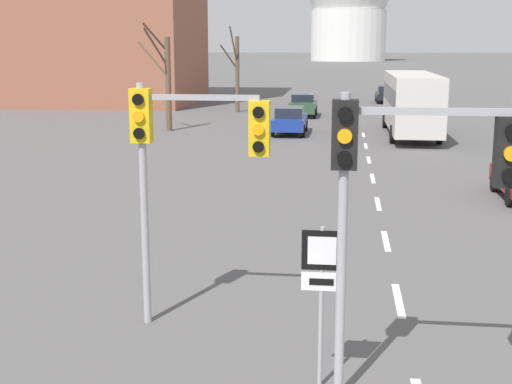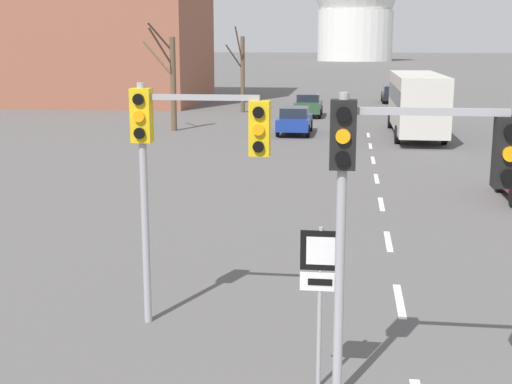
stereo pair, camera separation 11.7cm
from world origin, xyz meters
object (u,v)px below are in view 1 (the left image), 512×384
at_px(sedan_near_left, 290,120).
at_px(sedan_mid_centre, 303,105).
at_px(city_bus, 411,100).
at_px(traffic_signal_near_left, 184,144).
at_px(route_sign_post, 321,280).
at_px(sedan_near_right, 386,94).
at_px(traffic_signal_centre_tall, 402,172).

xyz_separation_m(sedan_near_left, sedan_mid_centre, (0.21, 10.05, 0.03)).
bearing_deg(city_bus, sedan_near_left, 179.28).
bearing_deg(traffic_signal_near_left, route_sign_post, -41.15).
xyz_separation_m(traffic_signal_near_left, sedan_near_right, (6.55, 51.94, -2.64)).
xyz_separation_m(sedan_near_left, sedan_near_right, (6.76, 23.29, -0.07)).
height_order(traffic_signal_near_left, city_bus, traffic_signal_near_left).
bearing_deg(sedan_near_right, route_sign_post, -94.24).
height_order(traffic_signal_near_left, sedan_near_right, traffic_signal_near_left).
bearing_deg(sedan_near_left, traffic_signal_near_left, -89.58).
bearing_deg(route_sign_post, traffic_signal_near_left, 138.85).
bearing_deg(traffic_signal_centre_tall, city_bus, 84.48).
bearing_deg(sedan_near_right, traffic_signal_centre_tall, -93.09).
xyz_separation_m(route_sign_post, sedan_near_left, (-2.74, 30.87, -0.91)).
distance_m(traffic_signal_centre_tall, route_sign_post, 2.03).
bearing_deg(city_bus, sedan_mid_centre, 123.15).
distance_m(sedan_near_left, sedan_mid_centre, 10.05).
bearing_deg(sedan_near_left, sedan_mid_centre, 88.81).
xyz_separation_m(sedan_near_right, city_bus, (0.06, -23.38, 1.30)).
bearing_deg(sedan_near_left, traffic_signal_centre_tall, -83.00).
distance_m(traffic_signal_centre_tall, traffic_signal_near_left, 4.39).
bearing_deg(sedan_mid_centre, route_sign_post, -86.45).
bearing_deg(sedan_mid_centre, traffic_signal_near_left, -90.00).
relative_size(sedan_near_left, sedan_mid_centre, 1.11).
height_order(sedan_near_right, sedan_mid_centre, sedan_mid_centre).
distance_m(route_sign_post, sedan_near_left, 31.00).
distance_m(route_sign_post, city_bus, 31.05).
height_order(route_sign_post, sedan_near_left, route_sign_post).
height_order(route_sign_post, sedan_mid_centre, route_sign_post).
height_order(sedan_mid_centre, city_bus, city_bus).
xyz_separation_m(traffic_signal_centre_tall, sedan_mid_centre, (-3.61, 41.20, -2.57)).
height_order(sedan_near_left, city_bus, city_bus).
bearing_deg(sedan_near_left, route_sign_post, -84.92).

